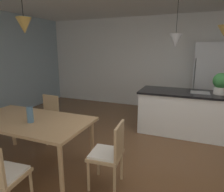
# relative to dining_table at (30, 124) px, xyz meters

# --- Properties ---
(ground_plane) EXTENTS (10.00, 8.40, 0.04)m
(ground_plane) POSITION_rel_dining_table_xyz_m (1.66, 0.69, -0.70)
(ground_plane) COLOR brown
(wall_back_kitchen) EXTENTS (10.00, 0.12, 2.70)m
(wall_back_kitchen) POSITION_rel_dining_table_xyz_m (1.66, 3.95, 0.67)
(wall_back_kitchen) COLOR white
(wall_back_kitchen) RESTS_ON ground_plane
(dining_table) EXTENTS (1.81, 0.95, 0.75)m
(dining_table) POSITION_rel_dining_table_xyz_m (0.00, 0.00, 0.00)
(dining_table) COLOR tan
(dining_table) RESTS_ON ground_plane
(chair_near_right) EXTENTS (0.44, 0.44, 0.87)m
(chair_near_right) POSITION_rel_dining_table_xyz_m (0.41, -0.84, -0.21)
(chair_near_right) COLOR tan
(chair_near_right) RESTS_ON ground_plane
(chair_kitchen_end) EXTENTS (0.43, 0.43, 0.87)m
(chair_kitchen_end) POSITION_rel_dining_table_xyz_m (1.27, 0.00, -0.21)
(chair_kitchen_end) COLOR tan
(chair_kitchen_end) RESTS_ON ground_plane
(chair_far_left) EXTENTS (0.42, 0.42, 0.87)m
(chair_far_left) POSITION_rel_dining_table_xyz_m (-0.40, 0.84, -0.21)
(chair_far_left) COLOR tan
(chair_far_left) RESTS_ON ground_plane
(kitchen_island) EXTENTS (2.15, 0.84, 0.91)m
(kitchen_island) POSITION_rel_dining_table_xyz_m (2.22, 2.17, -0.22)
(kitchen_island) COLOR white
(kitchen_island) RESTS_ON ground_plane
(refrigerator) EXTENTS (0.71, 0.67, 1.93)m
(refrigerator) POSITION_rel_dining_table_xyz_m (2.54, 3.55, 0.28)
(refrigerator) COLOR silver
(refrigerator) RESTS_ON ground_plane
(pendant_over_table) EXTENTS (0.21, 0.21, 0.74)m
(pendant_over_table) POSITION_rel_dining_table_xyz_m (-0.05, 0.13, 1.39)
(pendant_over_table) COLOR black
(pendant_over_island_main) EXTENTS (0.25, 0.25, 0.91)m
(pendant_over_island_main) POSITION_rel_dining_table_xyz_m (1.80, 2.17, 1.24)
(pendant_over_island_main) COLOR black
(pendant_over_island_aux) EXTENTS (0.24, 0.24, 0.72)m
(pendant_over_island_aux) POSITION_rel_dining_table_xyz_m (2.64, 2.17, 1.40)
(pendant_over_island_aux) COLOR black
(potted_plant_on_island) EXTENTS (0.30, 0.30, 0.41)m
(potted_plant_on_island) POSITION_rel_dining_table_xyz_m (2.69, 2.17, 0.44)
(potted_plant_on_island) COLOR beige
(potted_plant_on_island) RESTS_ON kitchen_island
(vase_on_dining_table) EXTENTS (0.09, 0.09, 0.22)m
(vase_on_dining_table) POSITION_rel_dining_table_xyz_m (0.11, -0.08, 0.18)
(vase_on_dining_table) COLOR slate
(vase_on_dining_table) RESTS_ON dining_table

